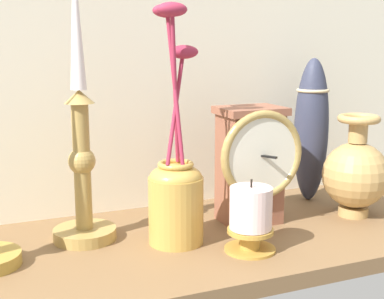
{
  "coord_description": "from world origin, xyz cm",
  "views": [
    {
      "loc": [
        -31.1,
        -73.85,
        30.34
      ],
      "look_at": [
        -0.03,
        0.0,
        14.0
      ],
      "focal_mm": 50.42,
      "sensor_mm": 36.0,
      "label": 1
    }
  ],
  "objects_px": {
    "candlestick_tall_center": "(81,152)",
    "brass_vase_jar": "(176,187)",
    "brass_vase_bulbous": "(356,173)",
    "tall_ceramic_vase": "(311,130)",
    "mantel_clock": "(252,163)",
    "pillar_candle_front": "(251,218)"
  },
  "relations": [
    {
      "from": "mantel_clock",
      "to": "tall_ceramic_vase",
      "type": "xyz_separation_m",
      "value": [
        0.17,
        0.08,
        0.03
      ]
    },
    {
      "from": "brass_vase_jar",
      "to": "tall_ceramic_vase",
      "type": "distance_m",
      "value": 0.34
    },
    {
      "from": "brass_vase_bulbous",
      "to": "tall_ceramic_vase",
      "type": "xyz_separation_m",
      "value": [
        -0.02,
        0.11,
        0.06
      ]
    },
    {
      "from": "brass_vase_bulbous",
      "to": "pillar_candle_front",
      "type": "xyz_separation_m",
      "value": [
        -0.25,
        -0.07,
        -0.03
      ]
    },
    {
      "from": "mantel_clock",
      "to": "brass_vase_jar",
      "type": "relative_size",
      "value": 0.55
    },
    {
      "from": "brass_vase_jar",
      "to": "pillar_candle_front",
      "type": "height_order",
      "value": "brass_vase_jar"
    },
    {
      "from": "mantel_clock",
      "to": "candlestick_tall_center",
      "type": "height_order",
      "value": "candlestick_tall_center"
    },
    {
      "from": "tall_ceramic_vase",
      "to": "candlestick_tall_center",
      "type": "bearing_deg",
      "value": -174.24
    },
    {
      "from": "brass_vase_jar",
      "to": "tall_ceramic_vase",
      "type": "xyz_separation_m",
      "value": [
        0.32,
        0.11,
        0.05
      ]
    },
    {
      "from": "mantel_clock",
      "to": "brass_vase_jar",
      "type": "xyz_separation_m",
      "value": [
        -0.15,
        -0.04,
        -0.02
      ]
    },
    {
      "from": "candlestick_tall_center",
      "to": "brass_vase_bulbous",
      "type": "distance_m",
      "value": 0.47
    },
    {
      "from": "mantel_clock",
      "to": "candlestick_tall_center",
      "type": "bearing_deg",
      "value": 173.7
    },
    {
      "from": "brass_vase_bulbous",
      "to": "brass_vase_jar",
      "type": "xyz_separation_m",
      "value": [
        -0.33,
        0.0,
        0.01
      ]
    },
    {
      "from": "candlestick_tall_center",
      "to": "brass_vase_jar",
      "type": "bearing_deg",
      "value": -27.52
    },
    {
      "from": "mantel_clock",
      "to": "candlestick_tall_center",
      "type": "xyz_separation_m",
      "value": [
        -0.28,
        0.03,
        0.03
      ]
    },
    {
      "from": "pillar_candle_front",
      "to": "brass_vase_bulbous",
      "type": "bearing_deg",
      "value": 16.27
    },
    {
      "from": "candlestick_tall_center",
      "to": "brass_vase_bulbous",
      "type": "xyz_separation_m",
      "value": [
        0.46,
        -0.07,
        -0.06
      ]
    },
    {
      "from": "brass_vase_bulbous",
      "to": "pillar_candle_front",
      "type": "height_order",
      "value": "brass_vase_bulbous"
    },
    {
      "from": "mantel_clock",
      "to": "pillar_candle_front",
      "type": "xyz_separation_m",
      "value": [
        -0.06,
        -0.11,
        -0.05
      ]
    },
    {
      "from": "brass_vase_bulbous",
      "to": "brass_vase_jar",
      "type": "relative_size",
      "value": 0.5
    },
    {
      "from": "tall_ceramic_vase",
      "to": "mantel_clock",
      "type": "bearing_deg",
      "value": -155.93
    },
    {
      "from": "brass_vase_bulbous",
      "to": "brass_vase_jar",
      "type": "bearing_deg",
      "value": 179.76
    }
  ]
}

